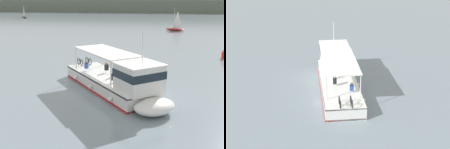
{
  "view_description": "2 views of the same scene",
  "coord_description": "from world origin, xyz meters",
  "views": [
    {
      "loc": [
        1.96,
        -20.32,
        7.38
      ],
      "look_at": [
        -1.95,
        0.89,
        1.4
      ],
      "focal_mm": 43.61,
      "sensor_mm": 36.0,
      "label": 1
    },
    {
      "loc": [
        -17.98,
        24.42,
        13.51
      ],
      "look_at": [
        -1.95,
        0.89,
        1.4
      ],
      "focal_mm": 54.1,
      "sensor_mm": 36.0,
      "label": 2
    }
  ],
  "objects": [
    {
      "name": "ferry_main",
      "position": [
        -1.29,
        0.12,
        1.02
      ],
      "size": [
        10.59,
        11.68,
        5.32
      ],
      "color": "white",
      "rests_on": "ground"
    },
    {
      "name": "ground_plane",
      "position": [
        0.0,
        0.0,
        0.0
      ],
      "size": [
        400.0,
        400.0,
        0.0
      ],
      "primitive_type": "plane",
      "color": "gray"
    }
  ]
}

